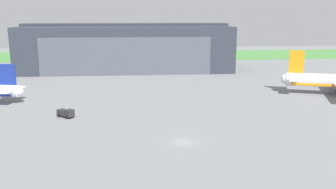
% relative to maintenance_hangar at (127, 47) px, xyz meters
% --- Properties ---
extents(ground_plane, '(440.00, 440.00, 0.00)m').
position_rel_maintenance_hangar_xyz_m(ground_plane, '(13.49, -104.92, -10.27)').
color(ground_plane, slate).
extents(grass_field_strip, '(440.00, 56.00, 0.08)m').
position_rel_maintenance_hangar_xyz_m(grass_field_strip, '(13.49, 56.38, -10.23)').
color(grass_field_strip, '#4B8942').
rests_on(grass_field_strip, ground_plane).
extents(maintenance_hangar, '(95.21, 39.76, 21.46)m').
position_rel_maintenance_hangar_xyz_m(maintenance_hangar, '(0.00, 0.00, 0.00)').
color(maintenance_hangar, '#2D333D').
rests_on(maintenance_hangar, ground_plane).
extents(baggage_tug, '(4.89, 4.50, 2.17)m').
position_rel_maintenance_hangar_xyz_m(baggage_tug, '(-13.86, -83.68, -9.12)').
color(baggage_tug, '#28282D').
rests_on(baggage_tug, ground_plane).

